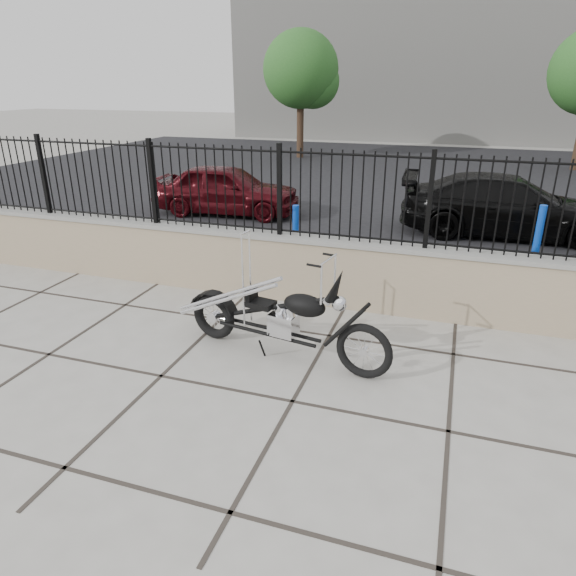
# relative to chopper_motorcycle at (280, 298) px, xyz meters

# --- Properties ---
(ground_plane) EXTENTS (90.00, 90.00, 0.00)m
(ground_plane) POSITION_rel_chopper_motorcycle_xyz_m (0.43, -0.85, -0.73)
(ground_plane) COLOR #99968E
(ground_plane) RESTS_ON ground
(parking_lot) EXTENTS (30.00, 30.00, 0.00)m
(parking_lot) POSITION_rel_chopper_motorcycle_xyz_m (0.43, 11.65, -0.73)
(parking_lot) COLOR black
(parking_lot) RESTS_ON ground
(retaining_wall) EXTENTS (14.00, 0.36, 0.96)m
(retaining_wall) POSITION_rel_chopper_motorcycle_xyz_m (0.43, 1.65, -0.25)
(retaining_wall) COLOR gray
(retaining_wall) RESTS_ON ground_plane
(iron_fence) EXTENTS (14.00, 0.08, 1.20)m
(iron_fence) POSITION_rel_chopper_motorcycle_xyz_m (0.43, 1.65, 0.83)
(iron_fence) COLOR black
(iron_fence) RESTS_ON retaining_wall
(background_building) EXTENTS (22.00, 6.00, 8.00)m
(background_building) POSITION_rel_chopper_motorcycle_xyz_m (0.43, 25.65, 3.27)
(background_building) COLOR beige
(background_building) RESTS_ON ground_plane
(chopper_motorcycle) EXTENTS (2.47, 0.84, 1.46)m
(chopper_motorcycle) POSITION_rel_chopper_motorcycle_xyz_m (0.00, 0.00, 0.00)
(chopper_motorcycle) COLOR black
(chopper_motorcycle) RESTS_ON ground_plane
(car_red) EXTENTS (3.55, 1.67, 1.17)m
(car_red) POSITION_rel_chopper_motorcycle_xyz_m (-3.46, 6.08, -0.14)
(car_red) COLOR #3E080E
(car_red) RESTS_ON parking_lot
(car_black) EXTENTS (4.29, 1.93, 1.22)m
(car_black) POSITION_rel_chopper_motorcycle_xyz_m (2.73, 6.21, -0.12)
(car_black) COLOR black
(car_black) RESTS_ON parking_lot
(bollard_a) EXTENTS (0.12, 0.12, 0.95)m
(bollard_a) POSITION_rel_chopper_motorcycle_xyz_m (-0.91, 3.48, -0.26)
(bollard_a) COLOR #0B2EA9
(bollard_a) RESTS_ON ground_plane
(bollard_b) EXTENTS (0.13, 0.13, 1.05)m
(bollard_b) POSITION_rel_chopper_motorcycle_xyz_m (3.14, 4.39, -0.21)
(bollard_b) COLOR #0C52B7
(bollard_b) RESTS_ON ground_plane
(tree_left) EXTENTS (2.97, 2.97, 5.01)m
(tree_left) POSITION_rel_chopper_motorcycle_xyz_m (-4.67, 15.93, 2.78)
(tree_left) COLOR #382619
(tree_left) RESTS_ON ground_plane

